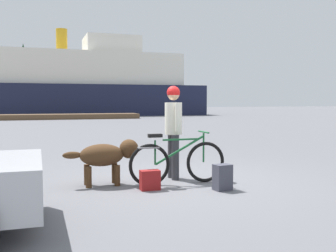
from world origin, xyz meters
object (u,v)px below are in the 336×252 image
at_px(bicycle, 177,162).
at_px(ferry_boat, 91,86).
at_px(backpack, 222,177).
at_px(person_cyclist, 173,123).
at_px(dog, 107,155).
at_px(handbag_pannier, 150,180).

relative_size(bicycle, ferry_boat, 0.08).
height_order(bicycle, backpack, bicycle).
xyz_separation_m(backpack, ferry_boat, (2.39, 35.21, 2.81)).
distance_m(person_cyclist, dog, 1.39).
height_order(bicycle, handbag_pannier, bicycle).
xyz_separation_m(bicycle, handbag_pannier, (-0.58, -0.28, -0.23)).
bearing_deg(handbag_pannier, bicycle, 25.69).
relative_size(person_cyclist, backpack, 4.10).
distance_m(bicycle, ferry_boat, 34.77).
distance_m(bicycle, dog, 1.23).
relative_size(dog, backpack, 3.09).
relative_size(handbag_pannier, ferry_boat, 0.01).
height_order(backpack, handbag_pannier, backpack).
height_order(person_cyclist, handbag_pannier, person_cyclist).
bearing_deg(backpack, dog, 150.33).
bearing_deg(ferry_boat, backpack, -93.88).
bearing_deg(backpack, person_cyclist, 111.67).
bearing_deg(ferry_boat, dog, -96.85).
bearing_deg(person_cyclist, ferry_boat, 85.23).
xyz_separation_m(person_cyclist, handbag_pannier, (-0.67, -0.75, -0.88)).
distance_m(bicycle, handbag_pannier, 0.68).
bearing_deg(dog, backpack, -29.67).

